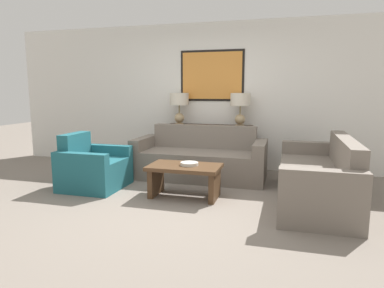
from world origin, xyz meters
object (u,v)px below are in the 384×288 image
Objects in this scene: couch_by_side at (318,180)px; armchair_near_back_wall at (93,169)px; table_lamp_left at (179,103)px; coffee_table at (185,175)px; table_lamp_right at (240,104)px; decorative_bowl at (189,164)px; console_table at (209,147)px; couch_by_back_wall at (200,160)px.

couch_by_side is 3.17m from armchair_near_back_wall.
armchair_near_back_wall is at bearing -176.61° from couch_by_side.
coffee_table is (0.61, -1.70, -0.90)m from table_lamp_left.
table_lamp_left is 1.12m from table_lamp_right.
armchair_near_back_wall is at bearing 177.92° from decorative_bowl.
console_table is 6.43× the size of decorative_bowl.
table_lamp_left is 0.27× the size of couch_by_back_wall.
couch_by_side is (1.22, -1.44, -0.91)m from table_lamp_right.
couch_by_side is 1.74m from coffee_table.
couch_by_back_wall is at bearing -90.00° from console_table.
couch_by_side is (1.78, -1.44, -0.11)m from console_table.
console_table is 2.70× the size of table_lamp_left.
table_lamp_left is 2.05m from armchair_near_back_wall.
table_lamp_right is 2.09m from couch_by_side.
console_table is 0.97m from table_lamp_left.
decorative_bowl is at bearing -83.53° from couch_by_back_wall.
couch_by_side is at bearing -24.36° from couch_by_back_wall.
table_lamp_right is at bearing 0.00° from table_lamp_left.
armchair_near_back_wall is at bearing -116.92° from table_lamp_left.
couch_by_side is (1.78, -0.80, 0.00)m from couch_by_back_wall.
table_lamp_left is at bearing 109.91° from coffee_table.
couch_by_back_wall is 8.85× the size of decorative_bowl.
couch_by_side is at bearing -31.68° from table_lamp_left.
coffee_table is at bearing -2.74° from armchair_near_back_wall.
table_lamp_left reaches higher than couch_by_side.
console_table reaches higher than decorative_bowl.
coffee_table is 1.44m from armchair_near_back_wall.
couch_by_back_wall is 1.07m from decorative_bowl.
couch_by_side reaches higher than decorative_bowl.
table_lamp_right is at bearing 48.73° from couch_by_back_wall.
couch_by_back_wall is at bearing -131.27° from table_lamp_right.
table_lamp_left is 0.59× the size of coffee_table.
coffee_table is at bearing -106.51° from table_lamp_right.
coffee_table is 4.00× the size of decorative_bowl.
table_lamp_right is at bearing 0.00° from console_table.
couch_by_back_wall is 1.95m from couch_by_side.
couch_by_side reaches higher than coffee_table.
table_lamp_right is 2.70m from armchair_near_back_wall.
console_table is at bearing 140.94° from couch_by_side.
console_table is 1.70m from coffee_table.
table_lamp_right reaches higher than couch_by_side.
table_lamp_right is at bearing 39.94° from armchair_near_back_wall.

